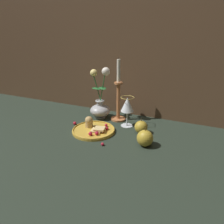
{
  "coord_description": "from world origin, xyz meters",
  "views": [
    {
      "loc": [
        0.45,
        -0.93,
        0.51
      ],
      "look_at": [
        0.02,
        0.04,
        0.1
      ],
      "focal_mm": 35.0,
      "sensor_mm": 36.0,
      "label": 1
    }
  ],
  "objects": [
    {
      "name": "plate_with_pastries",
      "position": [
        -0.06,
        -0.02,
        0.01
      ],
      "size": [
        0.22,
        0.22,
        0.07
      ],
      "color": "gold",
      "rests_on": "ground_plane"
    },
    {
      "name": "wine_glass",
      "position": [
        0.08,
        0.12,
        0.12
      ],
      "size": [
        0.07,
        0.07,
        0.17
      ],
      "color": "silver",
      "rests_on": "ground_plane"
    },
    {
      "name": "berry_front_center",
      "position": [
        0.05,
        -0.14,
        0.01
      ],
      "size": [
        0.01,
        0.01,
        0.01
      ],
      "primitive_type": "sphere",
      "color": "#AD192D",
      "rests_on": "ground_plane"
    },
    {
      "name": "wall_back",
      "position": [
        0.0,
        0.31,
        0.6
      ],
      "size": [
        2.4,
        0.04,
        1.2
      ],
      "primitive_type": "cube",
      "color": "brown",
      "rests_on": "ground_plane"
    },
    {
      "name": "apple_near_glass",
      "position": [
        0.23,
        -0.06,
        0.04
      ],
      "size": [
        0.08,
        0.08,
        0.09
      ],
      "color": "#B2932D",
      "rests_on": "ground_plane"
    },
    {
      "name": "berry_near_plate",
      "position": [
        -0.19,
        0.01,
        0.01
      ],
      "size": [
        0.02,
        0.02,
        0.02
      ],
      "primitive_type": "sphere",
      "color": "#AD192D",
      "rests_on": "ground_plane"
    },
    {
      "name": "vase",
      "position": [
        -0.11,
        0.16,
        0.08
      ],
      "size": [
        0.12,
        0.12,
        0.3
      ],
      "color": "#A3A3A8",
      "rests_on": "ground_plane"
    },
    {
      "name": "apple_beside_vase",
      "position": [
        0.17,
        0.06,
        0.03
      ],
      "size": [
        0.07,
        0.07,
        0.08
      ],
      "color": "#B2932D",
      "rests_on": "ground_plane"
    },
    {
      "name": "candlestick",
      "position": [
        0.0,
        0.18,
        0.13
      ],
      "size": [
        0.09,
        0.09,
        0.36
      ],
      "color": "#B77042",
      "rests_on": "ground_plane"
    },
    {
      "name": "ground_plane",
      "position": [
        0.0,
        0.0,
        0.0
      ],
      "size": [
        2.4,
        2.4,
        0.0
      ],
      "primitive_type": "plane",
      "color": "#232D23",
      "rests_on": "ground"
    }
  ]
}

